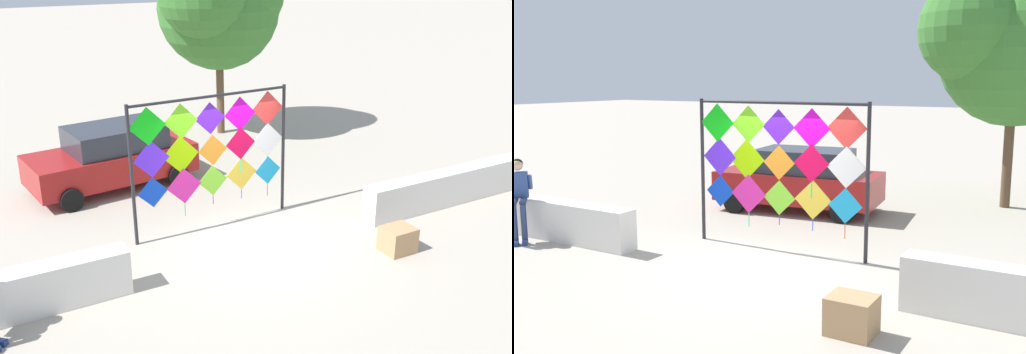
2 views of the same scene
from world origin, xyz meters
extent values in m
plane|color=#ADA393|center=(0.00, 0.00, 0.00)|extent=(120.00, 120.00, 0.00)
cube|color=silver|center=(4.96, -0.32, 0.39)|extent=(4.73, 0.44, 0.78)
cylinder|color=#232328|center=(-1.97, 1.16, 1.41)|extent=(0.07, 0.07, 2.81)
cylinder|color=#232328|center=(1.44, 1.26, 1.41)|extent=(0.07, 0.07, 2.81)
cylinder|color=#232328|center=(-0.26, 1.21, 2.76)|extent=(3.41, 0.16, 0.06)
cube|color=blue|center=(-1.57, 1.19, 1.01)|extent=(0.63, 0.03, 0.63)
cube|color=#DE2396|center=(-0.91, 1.18, 1.02)|extent=(0.75, 0.03, 0.75)
cylinder|color=#16E566|center=(-0.91, 1.19, 0.51)|extent=(0.02, 0.02, 0.28)
cube|color=#7FDF2F|center=(-0.27, 1.22, 1.00)|extent=(0.66, 0.03, 0.66)
cylinder|color=#8716E5|center=(-0.27, 1.23, 0.58)|extent=(0.02, 0.02, 0.20)
cube|color=yellow|center=(0.41, 1.25, 1.03)|extent=(0.72, 0.03, 0.72)
cylinder|color=blue|center=(0.41, 1.26, 0.56)|extent=(0.02, 0.02, 0.22)
cube|color=#199CD9|center=(1.05, 1.24, 0.99)|extent=(0.64, 0.03, 0.64)
cylinder|color=#E55816|center=(1.05, 1.25, 0.53)|extent=(0.02, 0.02, 0.28)
cube|color=#5A25F6|center=(-1.56, 1.17, 1.70)|extent=(0.74, 0.03, 0.74)
cube|color=#98DB05|center=(-0.95, 1.19, 1.68)|extent=(0.77, 0.03, 0.77)
cube|color=orange|center=(-0.26, 1.20, 1.67)|extent=(0.64, 0.03, 0.64)
cube|color=#E70841|center=(0.39, 1.23, 1.70)|extent=(0.69, 0.03, 0.69)
cylinder|color=#16E5B0|center=(0.39, 1.24, 1.21)|extent=(0.02, 0.02, 0.29)
cube|color=white|center=(1.05, 1.26, 1.67)|extent=(0.74, 0.03, 0.74)
cylinder|color=#B2E516|center=(1.05, 1.27, 1.20)|extent=(0.02, 0.02, 0.22)
cube|color=#0DD314|center=(-1.60, 1.16, 2.36)|extent=(0.74, 0.03, 0.74)
cube|color=#73E71C|center=(-0.92, 1.19, 2.35)|extent=(0.70, 0.03, 0.70)
cylinder|color=#8D16E5|center=(-0.92, 1.20, 1.87)|extent=(0.02, 0.02, 0.27)
cube|color=#621DDC|center=(-0.29, 1.23, 2.32)|extent=(0.65, 0.03, 0.65)
cube|color=#DC09CD|center=(0.38, 1.23, 2.32)|extent=(0.72, 0.03, 0.72)
cube|color=red|center=(1.04, 1.26, 2.35)|extent=(0.74, 0.03, 0.74)
cube|color=maroon|center=(-1.48, 4.42, 0.61)|extent=(4.09, 2.14, 0.70)
cube|color=#282D38|center=(-1.34, 4.44, 1.24)|extent=(2.36, 1.73, 0.56)
cylinder|color=black|center=(-2.71, 3.43, 0.26)|extent=(0.54, 0.27, 0.52)
cylinder|color=black|center=(-2.91, 5.10, 0.26)|extent=(0.54, 0.27, 0.52)
cylinder|color=black|center=(-0.06, 3.75, 0.26)|extent=(0.54, 0.27, 0.52)
cylinder|color=black|center=(-0.26, 5.42, 0.26)|extent=(0.54, 0.27, 0.52)
cube|color=tan|center=(2.31, -1.55, 0.25)|extent=(0.60, 0.52, 0.50)
cylinder|color=brown|center=(2.87, 7.33, 1.38)|extent=(0.24, 0.24, 2.76)
sphere|color=#38752D|center=(2.87, 7.33, 3.86)|extent=(3.66, 3.66, 3.66)
sphere|color=#38752D|center=(2.55, 8.18, 4.03)|extent=(2.05, 2.05, 2.05)
camera|label=1|loc=(-4.93, -8.97, 5.35)|focal=41.06mm
camera|label=2|loc=(4.87, -8.11, 3.19)|focal=40.97mm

